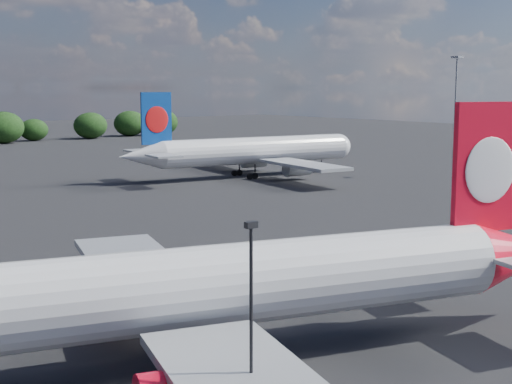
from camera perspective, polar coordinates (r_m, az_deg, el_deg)
qantas_airliner at (r=41.72m, az=-1.24°, el=-7.50°), size 45.61×43.70×15.09m
china_southern_airliner at (r=128.03m, az=-0.61°, el=3.26°), size 46.81×44.61×15.27m
apron_lamp_post at (r=31.74m, az=-0.39°, el=-10.40°), size 0.55×0.30×10.29m
floodlight_mast_near at (r=132.99m, az=15.67°, el=7.18°), size 1.60×1.60×21.54m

